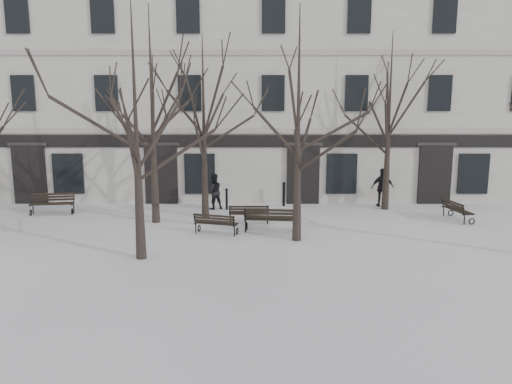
{
  "coord_description": "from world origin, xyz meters",
  "views": [
    {
      "loc": [
        1.22,
        -16.41,
        4.97
      ],
      "look_at": [
        1.19,
        3.0,
        1.47
      ],
      "focal_mm": 35.0,
      "sensor_mm": 36.0,
      "label": 1
    }
  ],
  "objects_px": {
    "bench_4": "(249,213)",
    "tree_1": "(135,101)",
    "bench_1": "(216,223)",
    "bench_5": "(456,209)",
    "tree_2": "(299,96)",
    "bench_3": "(52,203)",
    "bench_2": "(270,219)"
  },
  "relations": [
    {
      "from": "bench_2",
      "to": "bench_5",
      "type": "height_order",
      "value": "bench_2"
    },
    {
      "from": "bench_1",
      "to": "bench_4",
      "type": "distance_m",
      "value": 2.11
    },
    {
      "from": "tree_1",
      "to": "tree_2",
      "type": "bearing_deg",
      "value": 22.48
    },
    {
      "from": "tree_2",
      "to": "bench_5",
      "type": "xyz_separation_m",
      "value": [
        7.06,
        3.15,
        -4.71
      ]
    },
    {
      "from": "bench_3",
      "to": "bench_1",
      "type": "bearing_deg",
      "value": -33.3
    },
    {
      "from": "bench_1",
      "to": "bench_5",
      "type": "xyz_separation_m",
      "value": [
        10.08,
        2.34,
        0.02
      ]
    },
    {
      "from": "bench_1",
      "to": "bench_2",
      "type": "distance_m",
      "value": 2.1
    },
    {
      "from": "bench_3",
      "to": "bench_4",
      "type": "height_order",
      "value": "bench_3"
    },
    {
      "from": "tree_1",
      "to": "bench_4",
      "type": "relative_size",
      "value": 4.89
    },
    {
      "from": "bench_2",
      "to": "bench_3",
      "type": "relative_size",
      "value": 1.05
    },
    {
      "from": "bench_1",
      "to": "bench_4",
      "type": "bearing_deg",
      "value": -109.9
    },
    {
      "from": "bench_1",
      "to": "bench_3",
      "type": "distance_m",
      "value": 8.41
    },
    {
      "from": "bench_2",
      "to": "bench_4",
      "type": "relative_size",
      "value": 1.24
    },
    {
      "from": "bench_5",
      "to": "tree_1",
      "type": "bearing_deg",
      "value": 104.21
    },
    {
      "from": "bench_2",
      "to": "bench_3",
      "type": "distance_m",
      "value": 10.23
    },
    {
      "from": "tree_1",
      "to": "bench_2",
      "type": "height_order",
      "value": "tree_1"
    },
    {
      "from": "tree_2",
      "to": "bench_2",
      "type": "height_order",
      "value": "tree_2"
    },
    {
      "from": "tree_2",
      "to": "bench_2",
      "type": "bearing_deg",
      "value": 130.01
    },
    {
      "from": "bench_4",
      "to": "bench_5",
      "type": "height_order",
      "value": "bench_5"
    },
    {
      "from": "tree_2",
      "to": "bench_3",
      "type": "relative_size",
      "value": 4.28
    },
    {
      "from": "tree_1",
      "to": "bench_5",
      "type": "bearing_deg",
      "value": 23.37
    },
    {
      "from": "tree_2",
      "to": "bench_2",
      "type": "xyz_separation_m",
      "value": [
        -0.95,
        1.13,
        -4.64
      ]
    },
    {
      "from": "bench_2",
      "to": "bench_5",
      "type": "distance_m",
      "value": 8.26
    },
    {
      "from": "bench_1",
      "to": "tree_1",
      "type": "bearing_deg",
      "value": 69.72
    },
    {
      "from": "tree_2",
      "to": "bench_5",
      "type": "height_order",
      "value": "tree_2"
    },
    {
      "from": "tree_1",
      "to": "bench_2",
      "type": "relative_size",
      "value": 3.94
    },
    {
      "from": "tree_1",
      "to": "bench_1",
      "type": "distance_m",
      "value": 5.86
    },
    {
      "from": "bench_4",
      "to": "tree_1",
      "type": "bearing_deg",
      "value": 53.38
    },
    {
      "from": "bench_1",
      "to": "bench_3",
      "type": "relative_size",
      "value": 0.89
    },
    {
      "from": "tree_2",
      "to": "bench_3",
      "type": "height_order",
      "value": "tree_2"
    },
    {
      "from": "bench_1",
      "to": "bench_4",
      "type": "xyz_separation_m",
      "value": [
        1.24,
        1.71,
        -0.0
      ]
    },
    {
      "from": "tree_1",
      "to": "bench_5",
      "type": "height_order",
      "value": "tree_1"
    }
  ]
}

